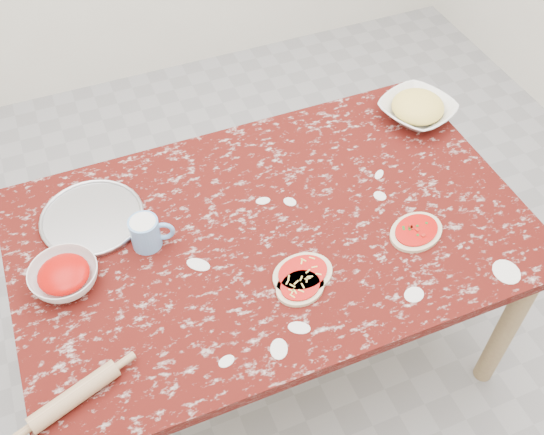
{
  "coord_description": "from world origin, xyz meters",
  "views": [
    {
      "loc": [
        -0.48,
        -1.17,
        2.25
      ],
      "look_at": [
        0.0,
        0.0,
        0.8
      ],
      "focal_mm": 41.23,
      "sensor_mm": 36.0,
      "label": 1
    }
  ],
  "objects_px": {
    "pizza_tray": "(92,218)",
    "sauce_bowl": "(65,277)",
    "cheese_bowl": "(417,111)",
    "flour_mug": "(147,232)",
    "worktable": "(272,244)",
    "rolling_pin": "(75,396)"
  },
  "relations": [
    {
      "from": "flour_mug",
      "to": "rolling_pin",
      "type": "height_order",
      "value": "flour_mug"
    },
    {
      "from": "pizza_tray",
      "to": "sauce_bowl",
      "type": "xyz_separation_m",
      "value": [
        -0.12,
        -0.22,
        0.02
      ]
    },
    {
      "from": "cheese_bowl",
      "to": "rolling_pin",
      "type": "relative_size",
      "value": 1.06
    },
    {
      "from": "flour_mug",
      "to": "worktable",
      "type": "bearing_deg",
      "value": -12.68
    },
    {
      "from": "worktable",
      "to": "sauce_bowl",
      "type": "height_order",
      "value": "sauce_bowl"
    },
    {
      "from": "cheese_bowl",
      "to": "flour_mug",
      "type": "bearing_deg",
      "value": -168.83
    },
    {
      "from": "pizza_tray",
      "to": "sauce_bowl",
      "type": "distance_m",
      "value": 0.25
    },
    {
      "from": "sauce_bowl",
      "to": "flour_mug",
      "type": "relative_size",
      "value": 1.49
    },
    {
      "from": "pizza_tray",
      "to": "rolling_pin",
      "type": "bearing_deg",
      "value": -105.25
    },
    {
      "from": "cheese_bowl",
      "to": "rolling_pin",
      "type": "bearing_deg",
      "value": -155.08
    },
    {
      "from": "cheese_bowl",
      "to": "flour_mug",
      "type": "distance_m",
      "value": 1.09
    },
    {
      "from": "sauce_bowl",
      "to": "rolling_pin",
      "type": "height_order",
      "value": "sauce_bowl"
    },
    {
      "from": "worktable",
      "to": "rolling_pin",
      "type": "bearing_deg",
      "value": -153.15
    },
    {
      "from": "rolling_pin",
      "to": "cheese_bowl",
      "type": "bearing_deg",
      "value": 24.92
    },
    {
      "from": "sauce_bowl",
      "to": "cheese_bowl",
      "type": "height_order",
      "value": "same"
    },
    {
      "from": "pizza_tray",
      "to": "cheese_bowl",
      "type": "distance_m",
      "value": 1.21
    },
    {
      "from": "worktable",
      "to": "pizza_tray",
      "type": "distance_m",
      "value": 0.58
    },
    {
      "from": "sauce_bowl",
      "to": "rolling_pin",
      "type": "relative_size",
      "value": 0.82
    },
    {
      "from": "pizza_tray",
      "to": "sauce_bowl",
      "type": "height_order",
      "value": "sauce_bowl"
    },
    {
      "from": "pizza_tray",
      "to": "cheese_bowl",
      "type": "bearing_deg",
      "value": 2.22
    },
    {
      "from": "pizza_tray",
      "to": "rolling_pin",
      "type": "height_order",
      "value": "rolling_pin"
    },
    {
      "from": "cheese_bowl",
      "to": "flour_mug",
      "type": "height_order",
      "value": "flour_mug"
    }
  ]
}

